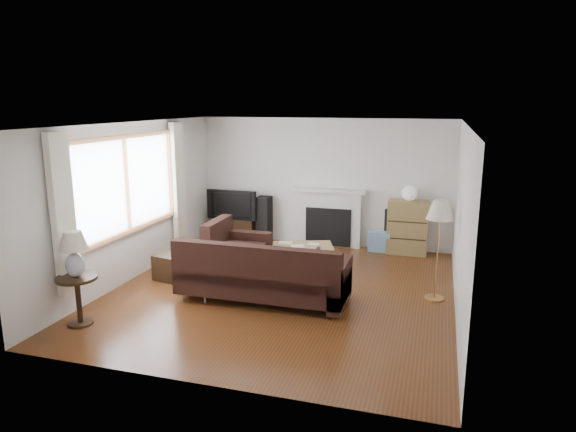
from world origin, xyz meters
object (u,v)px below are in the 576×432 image
(floor_lamp, at_px, (437,251))
(side_table, at_px, (79,301))
(sectional_sofa, at_px, (263,272))
(tv_stand, at_px, (234,229))
(coffee_table, at_px, (299,258))
(bookshelf, at_px, (408,227))

(floor_lamp, relative_size, side_table, 2.27)
(sectional_sofa, relative_size, side_table, 4.08)
(tv_stand, relative_size, coffee_table, 0.82)
(tv_stand, bearing_deg, sectional_sofa, -60.49)
(bookshelf, relative_size, sectional_sofa, 0.39)
(tv_stand, xyz_separation_m, floor_lamp, (4.03, -2.19, 0.50))
(bookshelf, relative_size, floor_lamp, 0.70)
(coffee_table, bearing_deg, floor_lamp, -37.13)
(sectional_sofa, height_order, coffee_table, sectional_sofa)
(tv_stand, height_order, coffee_table, tv_stand)
(floor_lamp, bearing_deg, coffee_table, 162.41)
(bookshelf, height_order, coffee_table, bookshelf)
(tv_stand, height_order, sectional_sofa, sectional_sofa)
(tv_stand, distance_m, floor_lamp, 4.61)
(sectional_sofa, xyz_separation_m, coffee_table, (0.14, 1.43, -0.20))
(tv_stand, relative_size, bookshelf, 0.91)
(tv_stand, distance_m, side_table, 4.39)
(bookshelf, bearing_deg, side_table, -130.91)
(sectional_sofa, bearing_deg, coffee_table, 84.26)
(bookshelf, relative_size, coffee_table, 0.91)
(sectional_sofa, relative_size, floor_lamp, 1.80)
(coffee_table, bearing_deg, bookshelf, 22.32)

